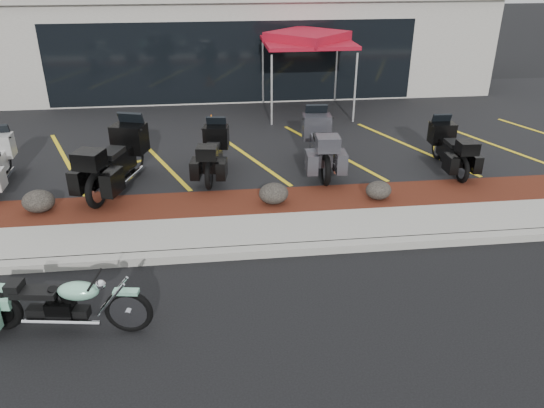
{
  "coord_description": "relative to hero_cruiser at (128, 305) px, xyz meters",
  "views": [
    {
      "loc": [
        -0.82,
        -7.08,
        4.88
      ],
      "look_at": [
        0.17,
        1.2,
        0.84
      ],
      "focal_mm": 35.0,
      "sensor_mm": 36.0,
      "label": 1
    }
  ],
  "objects": [
    {
      "name": "boulder_left",
      "position": [
        -2.2,
        3.75,
        -0.07
      ],
      "size": [
        0.63,
        0.52,
        0.45
      ],
      "primitive_type": "ellipsoid",
      "color": "black",
      "rests_on": "mulch_bed"
    },
    {
      "name": "touring_black_front",
      "position": [
        -0.52,
        5.56,
        0.43
      ],
      "size": [
        1.69,
        2.68,
        1.46
      ],
      "primitive_type": null,
      "rotation": [
        0.0,
        0.0,
        1.26
      ],
      "color": "black",
      "rests_on": "upper_lot"
    },
    {
      "name": "traffic_cone",
      "position": [
        1.28,
        8.71,
        -0.08
      ],
      "size": [
        0.36,
        0.36,
        0.45
      ],
      "primitive_type": "cone",
      "rotation": [
        0.0,
        0.0,
        0.09
      ],
      "color": "orange",
      "rests_on": "upper_lot"
    },
    {
      "name": "ground",
      "position": [
        2.08,
        0.94,
        -0.45
      ],
      "size": [
        90.0,
        90.0,
        0.0
      ],
      "primitive_type": "plane",
      "color": "black",
      "rests_on": "ground"
    },
    {
      "name": "boulder_mid",
      "position": [
        2.45,
        3.59,
        -0.08
      ],
      "size": [
        0.61,
        0.51,
        0.43
      ],
      "primitive_type": "ellipsoid",
      "color": "black",
      "rests_on": "mulch_bed"
    },
    {
      "name": "touring_black_rear",
      "position": [
        6.78,
        5.63,
        0.28
      ],
      "size": [
        0.8,
        2.01,
        1.16
      ],
      "primitive_type": null,
      "rotation": [
        0.0,
        0.0,
        1.55
      ],
      "color": "black",
      "rests_on": "upper_lot"
    },
    {
      "name": "sidewalk",
      "position": [
        2.08,
        2.54,
        -0.38
      ],
      "size": [
        24.0,
        1.2,
        0.15
      ],
      "primitive_type": "cube",
      "color": "gray",
      "rests_on": "ground"
    },
    {
      "name": "dealership_building",
      "position": [
        2.08,
        15.41,
        1.56
      ],
      "size": [
        18.0,
        8.16,
        4.0
      ],
      "color": "#9B968C",
      "rests_on": "ground"
    },
    {
      "name": "touring_white",
      "position": [
        -3.48,
        5.86,
        0.3
      ],
      "size": [
        0.88,
        2.09,
        1.19
      ],
      "primitive_type": null,
      "rotation": [
        0.0,
        0.0,
        1.62
      ],
      "color": "beige",
      "rests_on": "upper_lot"
    },
    {
      "name": "mulch_bed",
      "position": [
        2.08,
        3.74,
        -0.37
      ],
      "size": [
        24.0,
        1.2,
        0.16
      ],
      "primitive_type": "cube",
      "color": "#330D0B",
      "rests_on": "ground"
    },
    {
      "name": "upper_lot",
      "position": [
        2.08,
        9.14,
        -0.38
      ],
      "size": [
        26.0,
        9.6,
        0.15
      ],
      "primitive_type": "cube",
      "color": "black",
      "rests_on": "ground"
    },
    {
      "name": "touring_grey",
      "position": [
        3.8,
        6.1,
        0.38
      ],
      "size": [
        1.01,
        2.38,
        1.36
      ],
      "primitive_type": null,
      "rotation": [
        0.0,
        0.0,
        1.52
      ],
      "color": "#313137",
      "rests_on": "upper_lot"
    },
    {
      "name": "popup_canopy",
      "position": [
        4.28,
        10.19,
        1.94
      ],
      "size": [
        3.47,
        3.47,
        2.47
      ],
      "rotation": [
        0.0,
        0.0,
        0.4
      ],
      "color": "silver",
      "rests_on": "upper_lot"
    },
    {
      "name": "boulder_right",
      "position": [
        4.64,
        3.54,
        -0.1
      ],
      "size": [
        0.54,
        0.45,
        0.38
      ],
      "primitive_type": "ellipsoid",
      "color": "black",
      "rests_on": "mulch_bed"
    },
    {
      "name": "touring_black_mid",
      "position": [
        1.38,
        5.94,
        0.29
      ],
      "size": [
        1.08,
        2.14,
        1.19
      ],
      "primitive_type": null,
      "rotation": [
        0.0,
        0.0,
        1.42
      ],
      "color": "black",
      "rests_on": "upper_lot"
    },
    {
      "name": "hero_cruiser",
      "position": [
        0.0,
        0.0,
        0.0
      ],
      "size": [
        2.63,
        1.03,
        0.9
      ],
      "primitive_type": null,
      "rotation": [
        0.0,
        0.0,
        -0.15
      ],
      "color": "#7FC5A3",
      "rests_on": "ground"
    },
    {
      "name": "curb",
      "position": [
        2.08,
        1.84,
        -0.38
      ],
      "size": [
        24.0,
        0.25,
        0.15
      ],
      "primitive_type": "cube",
      "color": "gray",
      "rests_on": "ground"
    }
  ]
}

